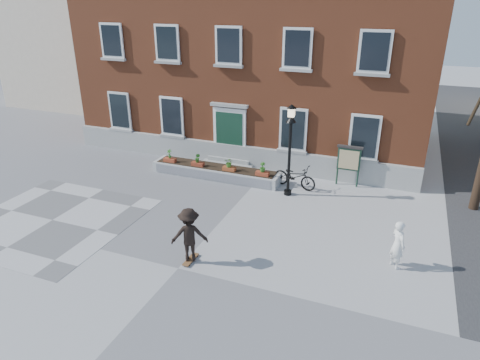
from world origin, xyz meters
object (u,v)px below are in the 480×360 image
at_px(skateboarder, 189,235).
at_px(bystander, 398,245).
at_px(lamp_post, 290,138).
at_px(bicycle, 295,176).
at_px(notice_board, 349,159).

bearing_deg(skateboarder, bystander, 18.99).
bearing_deg(skateboarder, lamp_post, 75.80).
bearing_deg(lamp_post, bicycle, 85.51).
bearing_deg(bystander, lamp_post, 10.83).
bearing_deg(notice_board, bicycle, -153.34).
relative_size(bicycle, skateboarder, 1.08).
distance_m(bicycle, bystander, 6.57).
bearing_deg(notice_board, lamp_post, -139.14).
relative_size(bicycle, notice_board, 1.08).
xyz_separation_m(bicycle, skateboarder, (-1.59, -6.86, 0.44)).
relative_size(bicycle, lamp_post, 0.51).
bearing_deg(bystander, notice_board, -16.36).
distance_m(bicycle, skateboarder, 7.05).
xyz_separation_m(notice_board, skateboarder, (-3.73, -7.93, -0.29)).
height_order(notice_board, skateboarder, same).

